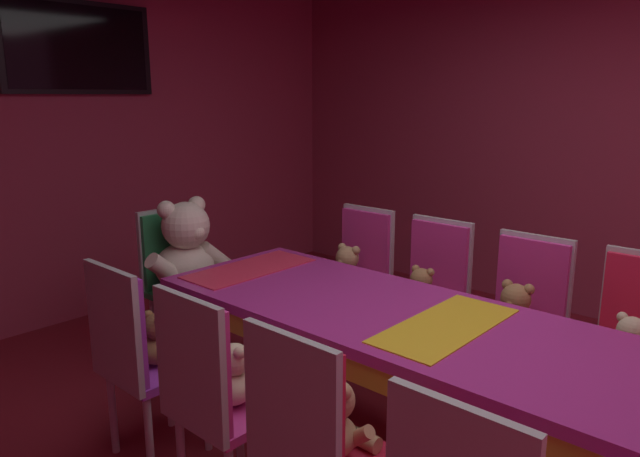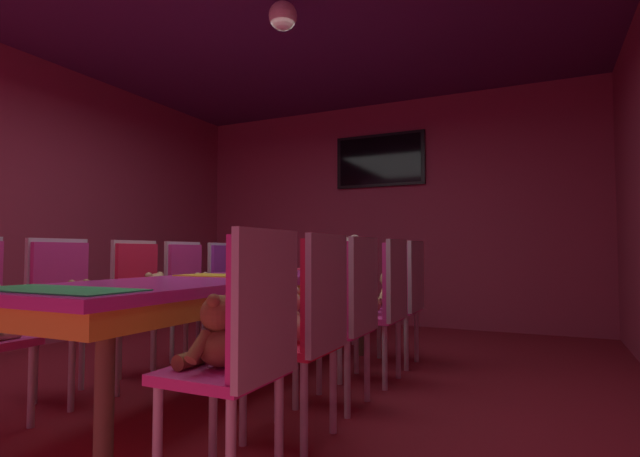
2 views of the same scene
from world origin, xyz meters
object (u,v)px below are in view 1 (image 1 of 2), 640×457
Objects in this scene: chair_left_3 at (208,385)px; king_teddy_bear at (188,254)px; chair_left_4 at (131,345)px; teddy_left_4 at (159,341)px; wall_tv at (78,48)px; chair_left_2 at (307,436)px; chair_right_3 at (433,283)px; chair_right_4 at (360,266)px; throne_chair at (174,267)px; teddy_right_3 at (420,292)px; banquet_table at (445,344)px; teddy_right_1 at (630,347)px; chair_right_2 at (526,307)px; teddy_left_2 at (335,422)px; teddy_right_2 at (514,316)px; teddy_right_4 at (347,272)px; teddy_left_3 at (236,377)px; chair_right_1 at (639,334)px.

chair_left_3 is 1.51× the size of king_teddy_bear.
chair_left_4 is 0.14m from teddy_left_4.
chair_left_4 is at bearing -113.25° from wall_tv.
chair_right_3 is (1.70, 0.55, 0.00)m from chair_left_2.
chair_right_4 is 1.24m from throne_chair.
teddy_right_3 is 3.01m from wall_tv.
teddy_left_4 is (-0.71, 1.12, -0.09)m from banquet_table.
teddy_right_1 is (1.56, -1.68, -0.02)m from chair_left_4.
teddy_left_4 is (0.13, 1.10, -0.03)m from chair_left_2.
chair_right_2 is (0.83, -0.01, -0.06)m from banquet_table.
wall_tv reaches higher than chair_right_4.
chair_right_4 is at bearing 35.61° from teddy_left_2.
teddy_left_2 is 1.65m from chair_right_3.
teddy_left_2 is 3.48m from wall_tv.
chair_left_2 is 1.51× the size of king_teddy_bear.
teddy_right_2 is at bearing -38.98° from teddy_left_4.
king_teddy_bear is at bearing 90.00° from banquet_table.
throne_chair is (-0.71, 0.90, 0.01)m from teddy_right_4.
chair_right_4 is (1.56, 0.58, 0.02)m from teddy_left_3.
teddy_left_3 is at bearing 90.72° from teddy_left_2.
teddy_left_2 is at bearing 35.61° from chair_right_4.
teddy_right_4 is at bearing -90.09° from teddy_right_1.
chair_left_3 reaches higher than teddy_left_3.
teddy_right_3 is 0.56m from teddy_right_4.
teddy_right_2 is 2.01m from king_teddy_bear.
throne_chair reaches higher than teddy_left_2.
teddy_right_3 is 0.88× the size of teddy_right_4.
chair_right_1 is at bearing -20.75° from teddy_left_2.
throne_chair is (-0.85, 0.90, 0.00)m from chair_right_4.
teddy_left_2 reaches higher than teddy_left_4.
banquet_table is at bearing 53.13° from chair_right_4.
teddy_right_4 is 1.03m from king_teddy_bear.
chair_right_1 is 4.03m from wall_tv.
chair_left_4 is 1.56m from teddy_right_4.
teddy_left_2 is 0.94× the size of teddy_right_2.
teddy_left_4 is at bearing 83.12° from chair_left_2.
teddy_left_3 is (0.14, 0.00, -0.02)m from chair_left_3.
wall_tv reaches higher than teddy_left_2.
banquet_table is at bearing -33.50° from chair_left_3.
chair_right_3 is (0.86, 0.58, -0.06)m from banquet_table.
king_teddy_bear reaches higher than chair_right_2.
chair_left_2 is at bearing 19.55° from teddy_right_3.
teddy_left_4 is 0.96× the size of teddy_right_3.
chair_right_1 is 0.86× the size of wall_tv.
chair_right_1 is (1.69, -0.59, 0.00)m from chair_left_2.
teddy_right_1 is at bearing -47.16° from chair_left_4.
king_teddy_bear is (-0.71, 2.43, 0.15)m from teddy_right_1.
chair_left_4 is 1.91m from teddy_right_2.
teddy_left_3 is at bearing -75.26° from chair_left_4.
wall_tv is at bearing 74.69° from chair_left_2.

